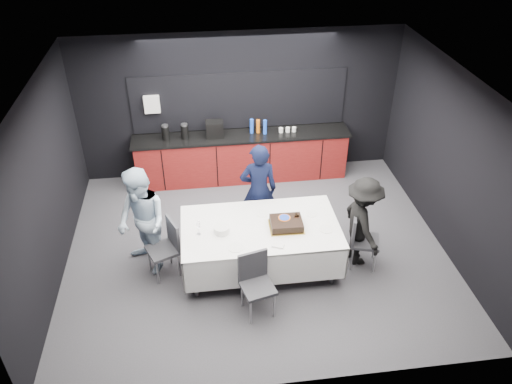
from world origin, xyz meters
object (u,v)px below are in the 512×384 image
Objects in this scene: champagne_flute at (198,225)px; person_right at (362,222)px; chair_right at (360,236)px; chair_left at (167,244)px; plate_stack at (222,229)px; cake_assembly at (286,223)px; chair_near at (256,279)px; person_center at (258,190)px; person_left at (142,222)px; party_table at (260,234)px.

champagne_flute is 0.15× the size of person_right.
chair_left is at bearing 176.27° from chair_right.
cake_assembly is at bearing -0.07° from plate_stack.
chair_near is 1.74m from person_center.
plate_stack is 1.17m from person_left.
chair_near is at bearing -157.12° from chair_right.
party_table is 2.51× the size of chair_right.
chair_left is 1.70m from person_center.
person_center reaches higher than chair_near.
cake_assembly is 2.10m from person_left.
champagne_flute is at bearing 178.55° from chair_right.
champagne_flute is 0.24× the size of chair_near.
chair_left is 0.49m from person_left.
chair_left is at bearing 28.56° from person_center.
champagne_flute is (-0.33, -0.00, 0.11)m from plate_stack.
person_center reaches higher than cake_assembly.
person_left is (-2.09, 0.28, 0.02)m from cake_assembly.
cake_assembly is 0.55× the size of chair_near.
plate_stack is at bearing 117.11° from chair_near.
plate_stack is 1.14m from person_center.
chair_left is 1.00× the size of chair_near.
chair_left is (-1.75, 0.13, -0.31)m from cake_assembly.
plate_stack is at bearing 0.19° from champagne_flute.
person_right reaches higher than champagne_flute.
cake_assembly is at bearing 83.63° from person_right.
cake_assembly is 0.31× the size of person_center.
person_right is (1.53, -0.04, 0.10)m from party_table.
chair_right is at bearing 49.20° from person_left.
person_center is (0.09, 0.86, 0.19)m from party_table.
person_right is at bearing 1.03° from cake_assembly.
champagne_flute is at bearing 179.99° from cake_assembly.
champagne_flute reaches higher than plate_stack.
person_left reaches higher than cake_assembly.
person_left reaches higher than champagne_flute.
cake_assembly is at bearing 176.93° from chair_right.
plate_stack is 0.25× the size of chair_right.
chair_near is at bearing -36.73° from chair_left.
chair_near is 0.62× the size of person_right.
chair_near is (0.39, -0.77, -0.30)m from plate_stack.
champagne_flute is 0.64m from chair_left.
chair_left and chair_near have the same top height.
champagne_flute reaches higher than cake_assembly.
cake_assembly is 2.27× the size of champagne_flute.
party_table is 2.51× the size of chair_left.
plate_stack is 0.13× the size of person_left.
chair_left is at bearing 165.15° from champagne_flute.
plate_stack is at bearing 178.29° from chair_right.
person_left reaches higher than chair_right.
person_left reaches higher than person_center.
chair_near is at bearing 107.39° from person_right.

